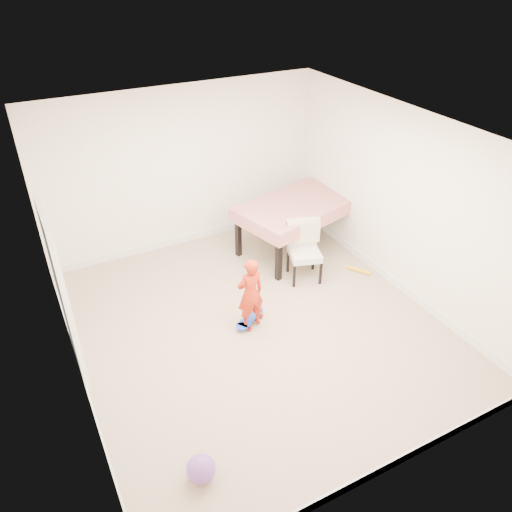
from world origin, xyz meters
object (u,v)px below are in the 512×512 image
skateboard (250,320)px  balloon (201,469)px  dining_table (294,227)px  dining_chair (305,252)px  child (250,296)px

skateboard → balloon: size_ratio=1.99×
dining_table → skateboard: 2.05m
dining_chair → balloon: 3.58m
dining_table → skateboard: dining_table is taller
skateboard → dining_table: bearing=10.3°
dining_table → dining_chair: size_ratio=1.97×
dining_chair → balloon: (-2.65, -2.39, -0.31)m
skateboard → child: bearing=-142.4°
dining_table → child: 2.09m
dining_table → balloon: (-2.94, -3.18, -0.28)m
skateboard → child: 0.47m
dining_table → skateboard: size_ratio=3.21×
dining_chair → skateboard: (-1.20, -0.56, -0.41)m
dining_table → dining_chair: bearing=-125.0°
dining_table → balloon: size_ratio=6.38×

